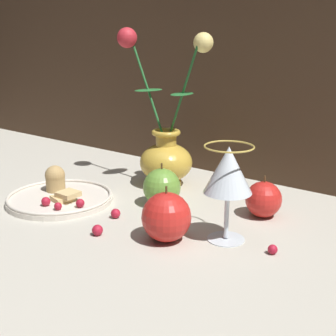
% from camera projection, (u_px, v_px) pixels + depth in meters
% --- Properties ---
extents(ground_plane, '(2.40, 2.40, 0.00)m').
position_uv_depth(ground_plane, '(163.00, 217.00, 0.89)').
color(ground_plane, '#B7B2A3').
rests_on(ground_plane, ground).
extents(vase, '(0.22, 0.12, 0.35)m').
position_uv_depth(vase, '(165.00, 148.00, 1.05)').
color(vase, gold).
rests_on(vase, ground_plane).
extents(plate_with_pastries, '(0.22, 0.22, 0.07)m').
position_uv_depth(plate_with_pastries, '(59.00, 195.00, 0.97)').
color(plate_with_pastries, silver).
rests_on(plate_with_pastries, ground_plane).
extents(wine_glass, '(0.08, 0.08, 0.16)m').
position_uv_depth(wine_glass, '(228.00, 173.00, 0.76)').
color(wine_glass, silver).
rests_on(wine_glass, ground_plane).
extents(apple_beside_vase, '(0.08, 0.08, 0.09)m').
position_uv_depth(apple_beside_vase, '(162.00, 187.00, 0.94)').
color(apple_beside_vase, '#669938').
rests_on(apple_beside_vase, ground_plane).
extents(apple_near_glass, '(0.07, 0.07, 0.08)m').
position_uv_depth(apple_near_glass, '(264.00, 199.00, 0.88)').
color(apple_near_glass, red).
rests_on(apple_near_glass, ground_plane).
extents(apple_at_table_edge, '(0.08, 0.08, 0.10)m').
position_uv_depth(apple_at_table_edge, '(166.00, 217.00, 0.78)').
color(apple_at_table_edge, red).
rests_on(apple_at_table_edge, ground_plane).
extents(berry_near_plate, '(0.02, 0.02, 0.02)m').
position_uv_depth(berry_near_plate, '(273.00, 249.00, 0.74)').
color(berry_near_plate, '#AD192D').
rests_on(berry_near_plate, ground_plane).
extents(berry_front_center, '(0.02, 0.02, 0.02)m').
position_uv_depth(berry_front_center, '(97.00, 230.00, 0.81)').
color(berry_front_center, '#AD192D').
rests_on(berry_front_center, ground_plane).
extents(berry_by_glass_stem, '(0.02, 0.02, 0.02)m').
position_uv_depth(berry_by_glass_stem, '(116.00, 213.00, 0.88)').
color(berry_by_glass_stem, '#AD192D').
rests_on(berry_by_glass_stem, ground_plane).
extents(berry_under_candlestick, '(0.02, 0.02, 0.02)m').
position_uv_depth(berry_under_candlestick, '(179.00, 213.00, 0.89)').
color(berry_under_candlestick, '#AD192D').
rests_on(berry_under_candlestick, ground_plane).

